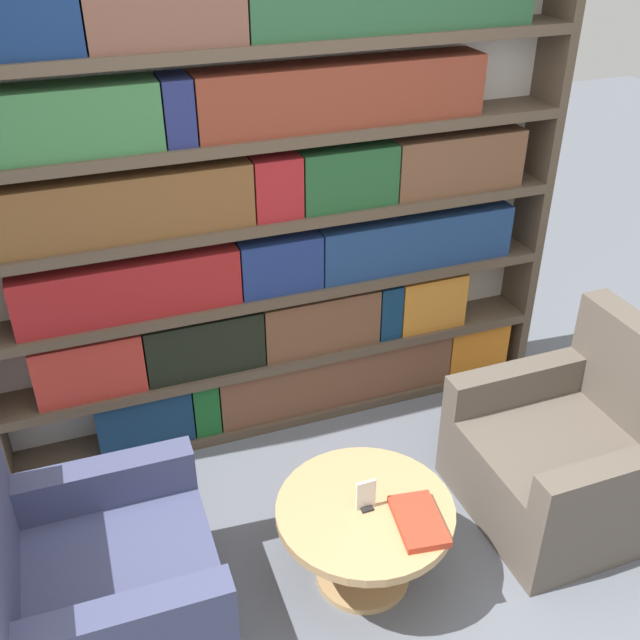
{
  "coord_description": "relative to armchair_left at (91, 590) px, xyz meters",
  "views": [
    {
      "loc": [
        -0.94,
        -1.69,
        2.57
      ],
      "look_at": [
        -0.03,
        0.77,
        0.98
      ],
      "focal_mm": 42.0,
      "sensor_mm": 36.0,
      "label": 1
    }
  ],
  "objects": [
    {
      "name": "table_sign",
      "position": [
        1.06,
        -0.07,
        0.17
      ],
      "size": [
        0.08,
        0.06,
        0.14
      ],
      "color": "black",
      "rests_on": "coffee_table"
    },
    {
      "name": "stray_book",
      "position": [
        1.22,
        -0.22,
        0.13
      ],
      "size": [
        0.21,
        0.3,
        0.03
      ],
      "color": "#B73823",
      "rests_on": "coffee_table"
    },
    {
      "name": "ground_plane",
      "position": [
        1.09,
        -0.33,
        -0.29
      ],
      "size": [
        14.0,
        14.0,
        0.0
      ],
      "primitive_type": "plane",
      "color": "slate"
    },
    {
      "name": "bookshelf",
      "position": [
        1.08,
        1.12,
        0.87
      ],
      "size": [
        2.88,
        0.3,
        2.32
      ],
      "color": "silver",
      "rests_on": "ground_plane"
    },
    {
      "name": "armchair_right",
      "position": [
        2.13,
        -0.0,
        0.0
      ],
      "size": [
        0.84,
        0.82,
        0.87
      ],
      "rotation": [
        0.0,
        0.0,
        -1.57
      ],
      "color": "brown",
      "rests_on": "ground_plane"
    },
    {
      "name": "armchair_left",
      "position": [
        0.0,
        0.0,
        0.0
      ],
      "size": [
        0.85,
        0.83,
        0.87
      ],
      "rotation": [
        0.0,
        0.0,
        1.55
      ],
      "color": "#42476B",
      "rests_on": "ground_plane"
    },
    {
      "name": "coffee_table",
      "position": [
        1.06,
        -0.07,
        0.0
      ],
      "size": [
        0.71,
        0.71,
        0.4
      ],
      "color": "tan",
      "rests_on": "ground_plane"
    }
  ]
}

